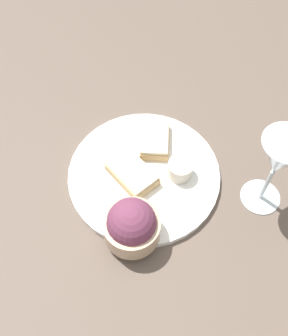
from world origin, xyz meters
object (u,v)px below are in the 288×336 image
at_px(cheese_toast_far, 155,140).
at_px(salad_bowl, 132,225).
at_px(wine_glass, 279,160).
at_px(cheese_toast_near, 132,172).
at_px(sauce_ramekin, 180,169).

bearing_deg(cheese_toast_far, salad_bowl, 149.14).
distance_m(salad_bowl, wine_glass, 0.26).
bearing_deg(cheese_toast_far, cheese_toast_near, 131.02).
distance_m(cheese_toast_near, cheese_toast_far, 0.09).
relative_size(salad_bowl, cheese_toast_far, 1.00).
bearing_deg(wine_glass, sauce_ramekin, 55.50).
height_order(cheese_toast_near, wine_glass, wine_glass).
relative_size(cheese_toast_near, wine_glass, 0.61).
distance_m(salad_bowl, cheese_toast_near, 0.12).
xyz_separation_m(sauce_ramekin, cheese_toast_near, (0.02, 0.09, -0.01)).
height_order(salad_bowl, wine_glass, wine_glass).
bearing_deg(cheese_toast_far, sauce_ramekin, -165.14).
xyz_separation_m(sauce_ramekin, wine_glass, (-0.09, -0.13, 0.10)).
distance_m(sauce_ramekin, wine_glass, 0.18).
bearing_deg(cheese_toast_near, sauce_ramekin, -105.79).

